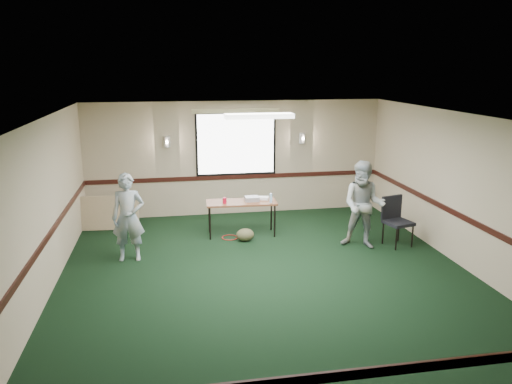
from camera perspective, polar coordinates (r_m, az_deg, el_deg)
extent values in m
plane|color=black|center=(8.49, 1.57, -10.03)|extent=(8.00, 8.00, 0.00)
plane|color=tan|center=(11.87, -2.30, 3.87)|extent=(7.00, 0.00, 7.00)
plane|color=tan|center=(4.46, 12.51, -14.86)|extent=(7.00, 0.00, 7.00)
plane|color=tan|center=(8.10, -23.43, -2.28)|extent=(0.00, 8.00, 8.00)
plane|color=tan|center=(9.37, 23.09, -0.11)|extent=(0.00, 8.00, 8.00)
plane|color=white|center=(7.77, 1.70, 8.41)|extent=(8.00, 8.00, 0.00)
cube|color=black|center=(11.95, -2.27, 1.74)|extent=(7.00, 0.03, 0.10)
cube|color=black|center=(4.70, 12.12, -19.58)|extent=(7.00, 0.03, 0.10)
cube|color=black|center=(8.22, -23.02, -5.29)|extent=(0.03, 8.00, 0.10)
cube|color=black|center=(9.47, 22.75, -2.75)|extent=(0.03, 8.00, 0.10)
cube|color=black|center=(11.79, -2.30, 5.52)|extent=(1.90, 0.01, 1.50)
cube|color=white|center=(11.79, -2.30, 5.52)|extent=(1.80, 0.02, 1.40)
cube|color=beige|center=(11.69, -2.33, 9.25)|extent=(2.05, 0.08, 0.10)
cylinder|color=silver|center=(11.63, -10.15, 5.69)|extent=(0.16, 0.16, 0.25)
cylinder|color=silver|center=(12.06, 5.31, 6.15)|extent=(0.16, 0.16, 0.25)
cube|color=white|center=(8.76, 0.35, 8.69)|extent=(1.20, 0.32, 0.08)
cube|color=#5B2C1A|center=(10.43, -1.68, -1.19)|extent=(1.49, 0.66, 0.04)
cylinder|color=black|center=(10.28, -5.28, -3.62)|extent=(0.04, 0.04, 0.69)
cylinder|color=black|center=(10.40, 2.15, -3.35)|extent=(0.04, 0.04, 0.69)
cylinder|color=black|center=(10.72, -5.36, -2.86)|extent=(0.04, 0.04, 0.69)
cylinder|color=black|center=(10.84, 1.76, -2.61)|extent=(0.04, 0.04, 0.69)
cube|color=#93939B|center=(10.45, -0.48, -0.78)|extent=(0.29, 0.25, 0.10)
cube|color=white|center=(10.59, 0.84, -0.70)|extent=(0.26, 0.23, 0.06)
cylinder|color=#B40C25|center=(10.29, -3.61, -0.98)|extent=(0.08, 0.08, 0.12)
cylinder|color=#94CAF3|center=(10.34, 1.72, -0.69)|extent=(0.06, 0.06, 0.19)
ellipsoid|color=#464228|center=(10.24, -1.25, -4.91)|extent=(0.39, 0.31, 0.26)
torus|color=red|center=(10.45, -3.01, -5.21)|extent=(0.38, 0.38, 0.02)
cube|color=#9D8961|center=(11.36, -16.89, -2.31)|extent=(1.46, 0.32, 0.74)
cube|color=black|center=(10.26, 15.96, -3.40)|extent=(0.58, 0.58, 0.06)
cube|color=black|center=(10.36, 15.23, -1.67)|extent=(0.47, 0.17, 0.47)
cylinder|color=black|center=(10.07, 15.74, -5.23)|extent=(0.03, 0.03, 0.44)
cylinder|color=black|center=(10.33, 17.43, -4.87)|extent=(0.03, 0.03, 0.44)
cylinder|color=black|center=(10.36, 14.31, -4.59)|extent=(0.03, 0.03, 0.44)
cylinder|color=black|center=(10.61, 15.99, -4.26)|extent=(0.03, 0.03, 0.44)
imported|color=#446A95|center=(9.36, -14.40, -2.83)|extent=(0.61, 0.42, 1.62)
imported|color=#7E9BC4|center=(9.91, 12.19, -1.46)|extent=(1.05, 0.97, 1.72)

